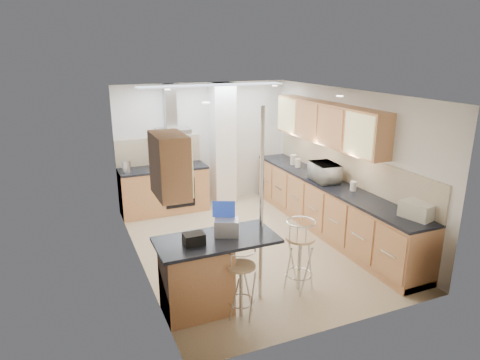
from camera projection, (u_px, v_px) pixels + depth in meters
name	position (u px, v px, depth m)	size (l,w,h in m)	color
ground	(251.00, 245.00, 7.12)	(4.80, 4.80, 0.00)	tan
room_shell	(260.00, 149.00, 7.12)	(3.64, 4.84, 2.51)	silver
right_counter	(328.00, 207.00, 7.55)	(0.63, 4.40, 0.92)	#B37D47
back_counter	(164.00, 190.00, 8.48)	(1.70, 0.63, 0.92)	#B37D47
peninsula	(217.00, 273.00, 5.29)	(1.47, 0.72, 0.94)	#B37D47
microwave	(325.00, 172.00, 7.42)	(0.58, 0.39, 0.32)	silver
laptop	(227.00, 227.00, 5.22)	(0.30, 0.22, 0.20)	#9FA2A7
bag	(194.00, 239.00, 4.98)	(0.24, 0.18, 0.13)	black
bar_stool_near	(241.00, 283.00, 5.10)	(0.37, 0.37, 0.90)	tan
bar_stool_end	(300.00, 255.00, 5.68)	(0.41, 0.41, 1.00)	tan
jar_a	(293.00, 160.00, 8.52)	(0.12, 0.12, 0.20)	beige
jar_b	(298.00, 163.00, 8.34)	(0.11, 0.11, 0.17)	beige
jar_c	(331.00, 177.00, 7.39)	(0.14, 0.14, 0.19)	#B0A58C
jar_d	(353.00, 186.00, 6.95)	(0.10, 0.10, 0.15)	silver
bread_bin	(418.00, 210.00, 5.82)	(0.33, 0.42, 0.22)	beige
kettle	(126.00, 166.00, 7.98)	(0.16, 0.16, 0.23)	#B2B4B7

